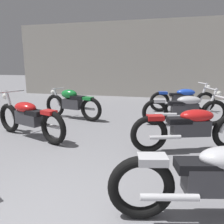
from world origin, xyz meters
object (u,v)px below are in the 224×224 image
object	(u,v)px
motorcycle_right_row_1	(191,127)
motorcycle_left_row_2	(72,103)
motorcycle_left_row_1	(29,117)
motorcycle_right_row_0	(220,177)
motorcycle_right_row_2	(185,108)
motorcycle_right_row_3	(183,98)

from	to	relation	value
motorcycle_right_row_1	motorcycle_left_row_2	bearing A→B (deg)	150.16
motorcycle_left_row_1	motorcycle_right_row_1	world-z (taller)	same
motorcycle_right_row_0	motorcycle_right_row_2	xyz separation A→B (m)	(-0.11, 3.70, 0.00)
motorcycle_left_row_1	motorcycle_right_row_3	bearing A→B (deg)	48.02
motorcycle_right_row_3	motorcycle_right_row_0	bearing A→B (deg)	-89.21
motorcycle_left_row_2	motorcycle_right_row_0	bearing A→B (deg)	-48.50
motorcycle_left_row_1	motorcycle_left_row_2	xyz separation A→B (m)	(0.15, 1.84, 0.01)
motorcycle_left_row_2	motorcycle_right_row_2	size ratio (longest dim) A/B	0.90
motorcycle_left_row_1	motorcycle_right_row_2	size ratio (longest dim) A/B	0.97
motorcycle_left_row_1	motorcycle_left_row_2	distance (m)	1.85
motorcycle_left_row_2	motorcycle_right_row_1	bearing A→B (deg)	-29.84
motorcycle_left_row_2	motorcycle_right_row_0	distance (m)	4.87
motorcycle_left_row_1	motorcycle_right_row_0	xyz separation A→B (m)	(3.38, -1.81, 0.00)
motorcycle_right_row_0	motorcycle_right_row_1	xyz separation A→B (m)	(-0.11, 1.86, 0.00)
motorcycle_left_row_1	motorcycle_right_row_1	distance (m)	3.27
motorcycle_right_row_0	motorcycle_right_row_3	bearing A→B (deg)	90.79
motorcycle_right_row_1	motorcycle_right_row_3	xyz separation A→B (m)	(0.03, 3.62, 0.00)
motorcycle_right_row_0	motorcycle_right_row_2	distance (m)	3.70
motorcycle_left_row_1	motorcycle_right_row_2	world-z (taller)	same
motorcycle_right_row_1	motorcycle_right_row_0	bearing A→B (deg)	-86.65
motorcycle_left_row_1	motorcycle_right_row_0	distance (m)	3.83
motorcycle_left_row_2	motorcycle_right_row_2	bearing A→B (deg)	0.94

